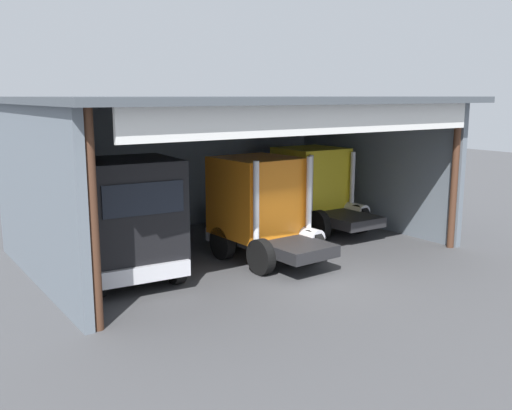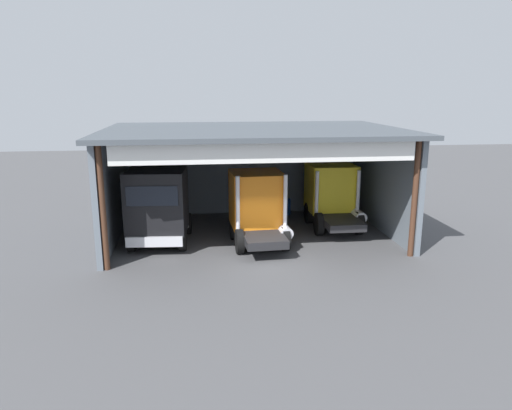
{
  "view_description": "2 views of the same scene",
  "coord_description": "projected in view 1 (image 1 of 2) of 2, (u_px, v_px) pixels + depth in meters",
  "views": [
    {
      "loc": [
        -10.39,
        -12.02,
        5.26
      ],
      "look_at": [
        0.0,
        3.01,
        1.76
      ],
      "focal_mm": 40.14,
      "sensor_mm": 36.0,
      "label": 1
    },
    {
      "loc": [
        -2.7,
        -18.18,
        6.96
      ],
      "look_at": [
        0.0,
        3.01,
        1.76
      ],
      "focal_mm": 33.18,
      "sensor_mm": 36.0,
      "label": 2
    }
  ],
  "objects": [
    {
      "name": "workshop_shed",
      "position": [
        222.0,
        144.0,
        19.93
      ],
      "size": [
        13.8,
        9.52,
        5.23
      ],
      "color": "slate",
      "rests_on": "ground"
    },
    {
      "name": "oil_drum",
      "position": [
        238.0,
        212.0,
        23.94
      ],
      "size": [
        0.58,
        0.58,
        0.9
      ],
      "primitive_type": "cylinder",
      "color": "#194CB2",
      "rests_on": "ground"
    },
    {
      "name": "truck_yellow_yard_outside",
      "position": [
        315.0,
        187.0,
        22.61
      ],
      "size": [
        2.51,
        4.64,
        3.24
      ],
      "rotation": [
        0.0,
        0.0,
        -0.01
      ],
      "color": "yellow",
      "rests_on": "ground"
    },
    {
      "name": "truck_black_left_bay",
      "position": [
        126.0,
        218.0,
        16.06
      ],
      "size": [
        2.83,
        5.4,
        3.57
      ],
      "rotation": [
        0.0,
        0.0,
        3.06
      ],
      "color": "black",
      "rests_on": "ground"
    },
    {
      "name": "truck_orange_right_bay",
      "position": [
        261.0,
        205.0,
        18.46
      ],
      "size": [
        2.64,
        4.45,
        3.4
      ],
      "rotation": [
        0.0,
        0.0,
        0.04
      ],
      "color": "orange",
      "rests_on": "ground"
    },
    {
      "name": "ground_plane",
      "position": [
        315.0,
        281.0,
        16.5
      ],
      "size": [
        80.0,
        80.0,
        0.0
      ],
      "primitive_type": "plane",
      "color": "#4C4C4F",
      "rests_on": "ground"
    },
    {
      "name": "tool_cart",
      "position": [
        228.0,
        216.0,
        23.05
      ],
      "size": [
        0.9,
        0.6,
        1.0
      ],
      "primitive_type": "cube",
      "color": "#1E59A5",
      "rests_on": "ground"
    }
  ]
}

